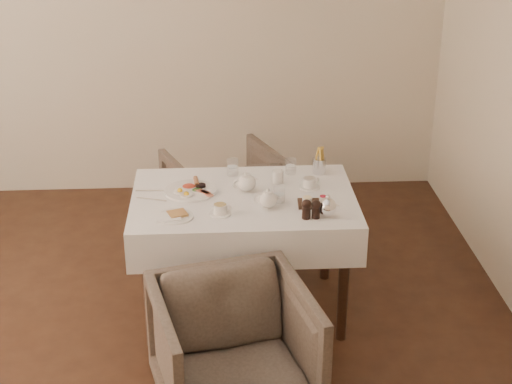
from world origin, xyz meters
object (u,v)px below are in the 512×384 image
at_px(armchair_near, 234,353).
at_px(teapot_centre, 246,181).
at_px(breakfast_plate, 191,190).
at_px(table, 244,215).
at_px(armchair_far, 227,200).

distance_m(armchair_near, teapot_centre, 1.10).
xyz_separation_m(armchair_near, breakfast_plate, (-0.21, 1.00, 0.42)).
distance_m(table, teapot_centre, 0.19).
bearing_deg(armchair_far, armchair_near, 67.21).
xyz_separation_m(table, armchair_far, (-0.08, 0.84, -0.30)).
distance_m(table, armchair_near, 0.97).
distance_m(armchair_near, armchair_far, 1.76).
bearing_deg(breakfast_plate, table, 2.54).
xyz_separation_m(table, teapot_centre, (0.02, 0.07, 0.18)).
bearing_deg(breakfast_plate, armchair_far, 92.36).
relative_size(table, breakfast_plate, 4.21).
bearing_deg(armchair_far, teapot_centre, 74.76).
distance_m(armchair_far, breakfast_plate, 0.90).
xyz_separation_m(armchair_far, breakfast_plate, (-0.22, -0.76, 0.43)).
height_order(table, teapot_centre, teapot_centre).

